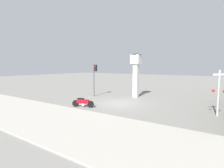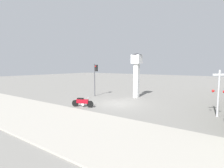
{
  "view_description": "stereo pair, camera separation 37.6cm",
  "coord_description": "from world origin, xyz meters",
  "views": [
    {
      "loc": [
        9.15,
        -14.67,
        3.77
      ],
      "look_at": [
        -0.86,
        0.23,
        1.92
      ],
      "focal_mm": 28.0,
      "sensor_mm": 36.0,
      "label": 1
    },
    {
      "loc": [
        9.46,
        -14.45,
        3.77
      ],
      "look_at": [
        -0.86,
        0.23,
        1.92
      ],
      "focal_mm": 28.0,
      "sensor_mm": 36.0,
      "label": 2
    }
  ],
  "objects": [
    {
      "name": "motorcycle",
      "position": [
        -1.88,
        -3.07,
        0.45
      ],
      "size": [
        2.03,
        0.84,
        0.93
      ],
      "rotation": [
        0.0,
        0.0,
        0.34
      ],
      "color": "black",
      "rests_on": "ground_plane"
    },
    {
      "name": "clock_tower",
      "position": [
        -0.14,
        4.3,
        3.49
      ],
      "size": [
        1.25,
        1.25,
        5.3
      ],
      "color": "white",
      "rests_on": "ground_plane"
    },
    {
      "name": "railroad_crossing_signal",
      "position": [
        8.57,
        0.46,
        1.92
      ],
      "size": [
        0.9,
        0.82,
        3.5
      ],
      "color": "#B7B7BC",
      "rests_on": "ground_plane"
    },
    {
      "name": "sidewalk_strip",
      "position": [
        0.0,
        -7.07,
        0.05
      ],
      "size": [
        36.0,
        6.0,
        0.1
      ],
      "color": "#9E998E",
      "rests_on": "ground_plane"
    },
    {
      "name": "ground_plane",
      "position": [
        0.0,
        0.0,
        0.0
      ],
      "size": [
        120.0,
        120.0,
        0.0
      ],
      "primitive_type": "plane",
      "color": "slate"
    },
    {
      "name": "traffic_light",
      "position": [
        -4.73,
        2.14,
        2.78
      ],
      "size": [
        0.5,
        0.35,
        4.03
      ],
      "color": "#47474C",
      "rests_on": "ground_plane"
    }
  ]
}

